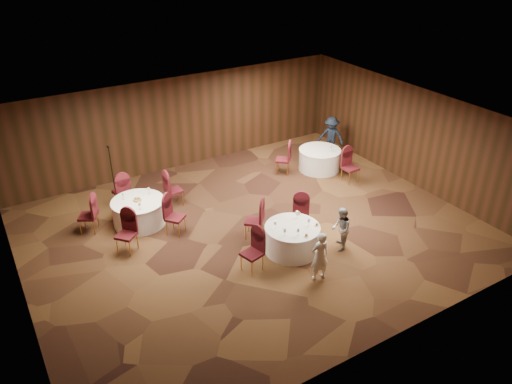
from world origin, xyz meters
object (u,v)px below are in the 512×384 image
table_main (292,239)px  woman_a (320,256)px  mic_stand (113,179)px  man_c (331,136)px  woman_b (341,229)px  table_left (139,212)px  table_right (319,159)px

table_main → woman_a: bearing=-94.5°
mic_stand → man_c: size_ratio=1.07×
woman_a → woman_b: 1.45m
table_left → man_c: size_ratio=1.02×
table_left → man_c: 7.74m
table_right → woman_a: 6.12m
man_c → mic_stand: bearing=-135.5°
mic_stand → table_left: bearing=-88.5°
table_right → table_main: bearing=-135.5°
table_left → table_right: size_ratio=1.04×
table_main → table_right: (3.62, 3.56, 0.00)m
table_right → mic_stand: mic_stand is taller
woman_a → table_main: bearing=-88.6°
table_main → table_right: size_ratio=1.00×
table_main → table_left: (-2.98, 3.38, 0.00)m
woman_a → table_right: bearing=-121.6°
table_left → table_right: same height
table_main → woman_b: 1.31m
table_main → woman_b: size_ratio=1.19×
table_right → woman_a: (-3.72, -4.85, 0.28)m
table_right → woman_b: 4.81m
woman_a → man_c: size_ratio=0.88×
mic_stand → woman_b: size_ratio=1.30×
woman_b → table_left: bearing=-98.9°
table_right → mic_stand: size_ratio=0.91×
mic_stand → table_right: bearing=-17.0°
mic_stand → woman_a: mic_stand is taller
mic_stand → man_c: (7.74, -1.28, 0.28)m
table_left → man_c: man_c is taller
woman_b → man_c: 6.02m
table_right → man_c: size_ratio=0.98×
mic_stand → woman_a: 7.48m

